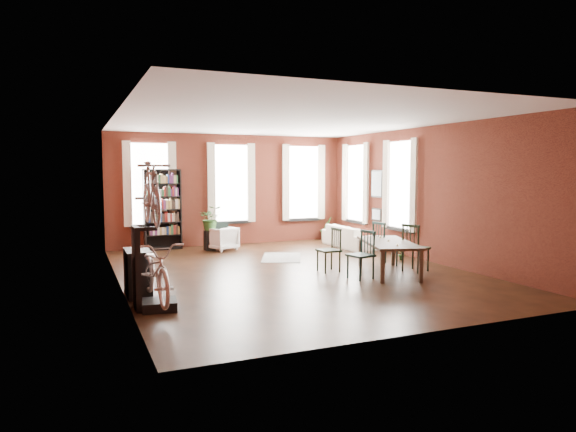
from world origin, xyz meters
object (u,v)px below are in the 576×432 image
bicycle_floor (156,243)px  cream_sofa (351,233)px  dining_chair_d (385,244)px  bike_trainer (160,305)px  dining_table (388,258)px  dining_chair_c (416,248)px  white_armchair (222,237)px  console_table (138,273)px  dining_chair_a (361,255)px  plant_stand (210,240)px  dining_chair_b (329,250)px  bookshelf (163,209)px

bicycle_floor → cream_sofa: bearing=34.4°
dining_chair_d → bike_trainer: dining_chair_d is taller
dining_table → dining_chair_c: size_ratio=1.95×
white_armchair → console_table: 5.18m
dining_table → cream_sofa: (1.16, 3.56, 0.07)m
dining_chair_c → console_table: size_ratio=1.27×
dining_chair_a → cream_sofa: 4.26m
dining_chair_a → dining_chair_c: bearing=85.7°
console_table → dining_chair_a: bearing=-3.8°
dining_chair_a → bicycle_floor: 4.21m
bike_trainer → plant_stand: plant_stand is taller
dining_chair_b → bike_trainer: (-3.81, -1.67, -0.39)m
dining_table → plant_stand: size_ratio=3.71×
dining_chair_a → plant_stand: 5.17m
dining_chair_c → dining_chair_a: bearing=77.8°
plant_stand → bicycle_floor: 6.09m
dining_table → white_armchair: white_armchair is taller
dining_chair_d → cream_sofa: (0.72, 2.76, -0.09)m
dining_chair_a → bike_trainer: dining_chair_a is taller
bookshelf → console_table: bookshelf is taller
dining_table → bike_trainer: dining_table is taller
dining_table → console_table: size_ratio=2.48×
cream_sofa → dining_chair_c: bearing=172.3°
dining_chair_d → console_table: 5.56m
dining_table → cream_sofa: 3.74m
dining_chair_b → bicycle_floor: bicycle_floor is taller
dining_chair_a → plant_stand: bearing=-171.2°
dining_chair_d → bookshelf: bookshelf is taller
dining_chair_a → cream_sofa: size_ratio=0.46×
dining_chair_a → dining_chair_c: 1.50m
dining_chair_b → bookshelf: (-2.73, 4.59, 0.64)m
dining_chair_d → bookshelf: 6.18m
dining_table → dining_chair_a: 0.85m
dining_table → console_table: (-5.07, 0.06, 0.06)m
cream_sofa → dining_chair_d: bearing=165.5°
dining_chair_c → console_table: bearing=69.2°
dining_table → dining_chair_c: dining_chair_c is taller
bookshelf → console_table: size_ratio=2.75×
dining_chair_d → dining_chair_a: bearing=121.0°
dining_chair_a → dining_chair_b: (-0.25, 0.89, -0.02)m
white_armchair → dining_chair_c: bearing=100.8°
console_table → dining_table: bearing=-0.6°
bike_trainer → dining_chair_d: bearing=18.6°
dining_table → bookshelf: (-3.79, 5.26, 0.76)m
dining_chair_b → white_armchair: dining_chair_b is taller
dining_chair_a → cream_sofa: (1.97, 3.78, -0.07)m
bookshelf → cream_sofa: bookshelf is taller
dining_chair_b → bicycle_floor: (-3.85, -1.67, 0.58)m
white_armchair → plant_stand: bearing=-47.8°
white_armchair → cream_sofa: size_ratio=0.34×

